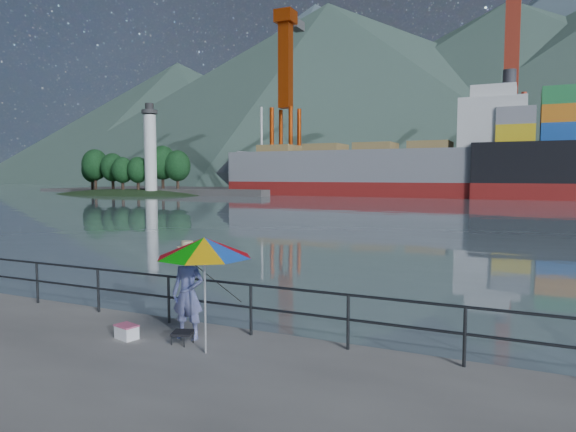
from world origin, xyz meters
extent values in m
cube|color=slate|center=(0.00, 130.00, 0.00)|extent=(500.00, 280.00, 0.00)
cube|color=#514F4C|center=(10.00, 93.00, 0.00)|extent=(200.00, 40.00, 0.40)
cylinder|color=#2D3033|center=(0.00, 1.70, 1.00)|extent=(22.00, 0.05, 0.05)
cylinder|color=#2D3033|center=(0.00, 1.70, 0.55)|extent=(22.00, 0.05, 0.05)
cube|color=#2D3033|center=(0.00, 1.70, 0.50)|extent=(22.00, 0.06, 1.00)
cone|color=#385147|center=(-140.00, 190.00, 27.50)|extent=(228.80, 228.80, 55.00)
cone|color=#385147|center=(-70.00, 200.00, 37.50)|extent=(312.00, 312.00, 75.00)
cone|color=#385147|center=(0.00, 205.00, 34.00)|extent=(282.88, 282.88, 68.00)
ellipsoid|color=#263F1E|center=(-55.00, 62.00, 0.00)|extent=(48.00, 26.40, 8.40)
cylinder|color=white|center=(-49.00, 61.00, 6.50)|extent=(2.00, 2.00, 13.00)
cylinder|color=#2D2D2D|center=(-49.00, 61.00, 14.00)|extent=(1.80, 1.80, 2.00)
cube|color=yellow|center=(10.00, 92.00, 2.60)|extent=(6.00, 2.40, 5.20)
cube|color=red|center=(10.00, 95.00, 3.90)|extent=(6.00, 2.40, 7.80)
cube|color=gray|center=(10.00, 98.00, 1.30)|extent=(6.00, 2.40, 2.60)
imported|color=navy|center=(2.01, 1.00, 0.88)|extent=(0.69, 0.51, 1.75)
cylinder|color=white|center=(2.78, 0.45, 0.94)|extent=(0.04, 0.04, 1.89)
cone|color=#07A008|center=(2.78, 0.45, 1.89)|extent=(2.01, 2.01, 0.35)
cube|color=black|center=(2.10, 0.69, 0.21)|extent=(0.46, 0.46, 0.05)
cube|color=#2D3033|center=(2.10, 0.69, 0.09)|extent=(0.30, 0.30, 0.19)
cube|color=white|center=(0.94, 0.48, 0.12)|extent=(0.48, 0.38, 0.24)
cylinder|color=black|center=(2.00, 2.03, 0.00)|extent=(0.19, 1.73, 1.23)
cube|color=maroon|center=(-13.25, 73.47, 0.75)|extent=(51.13, 8.85, 2.50)
cube|color=gray|center=(-13.25, 73.47, 4.50)|extent=(51.13, 8.85, 5.00)
cube|color=silver|center=(3.11, 73.47, 10.50)|extent=(9.00, 7.43, 7.00)
camera|label=1|loc=(7.83, -6.96, 3.15)|focal=32.00mm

